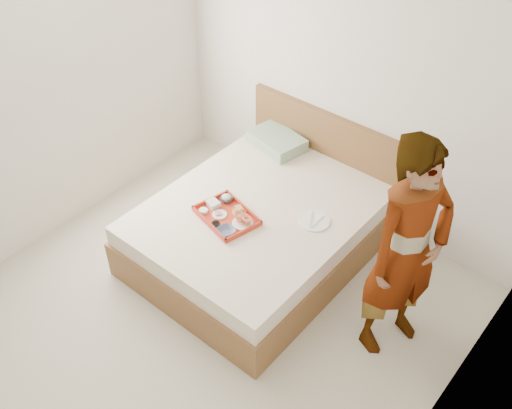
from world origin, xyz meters
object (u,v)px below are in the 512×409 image
object	(u,v)px
bed	(259,230)
person	(407,252)
tray	(227,216)
dinner_plate	(314,221)

from	to	relation	value
bed	person	size ratio (longest dim) A/B	1.12
bed	tray	bearing A→B (deg)	-113.47
bed	person	bearing A→B (deg)	-1.87
tray	dinner_plate	xyz separation A→B (m)	(0.57, 0.41, -0.02)
person	tray	bearing A→B (deg)	119.24
dinner_plate	person	size ratio (longest dim) A/B	0.14
bed	person	world-z (taller)	person
person	dinner_plate	bearing A→B (deg)	98.01
bed	dinner_plate	distance (m)	0.55
bed	tray	size ratio (longest dim) A/B	4.09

